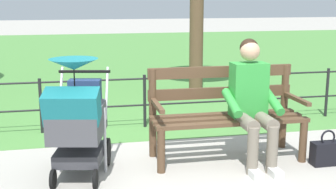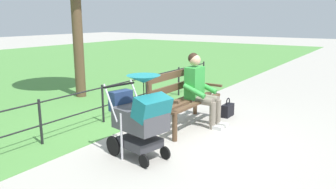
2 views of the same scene
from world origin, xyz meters
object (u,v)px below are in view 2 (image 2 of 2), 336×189
(person_on_bench, at_px, (200,87))
(stroller, at_px, (141,116))
(handbag, at_px, (228,110))
(park_bench, at_px, (183,96))

(person_on_bench, relative_size, stroller, 1.11)
(person_on_bench, xyz_separation_m, stroller, (1.74, 0.04, -0.08))
(stroller, xyz_separation_m, handbag, (-2.48, 0.19, -0.47))
(stroller, bearing_deg, person_on_bench, -178.69)
(person_on_bench, distance_m, stroller, 1.74)
(park_bench, height_order, person_on_bench, person_on_bench)
(stroller, relative_size, handbag, 3.11)
(person_on_bench, bearing_deg, stroller, 1.31)
(park_bench, relative_size, handbag, 4.33)
(park_bench, bearing_deg, stroller, 9.72)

